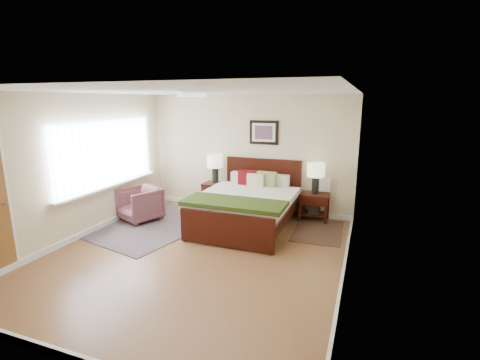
% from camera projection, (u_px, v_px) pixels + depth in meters
% --- Properties ---
extents(floor, '(5.00, 5.00, 0.00)m').
position_uv_depth(floor, '(196.00, 254.00, 5.49)').
color(floor, brown).
rests_on(floor, ground).
extents(back_wall, '(4.50, 0.04, 2.50)m').
position_uv_depth(back_wall, '(248.00, 154.00, 7.49)').
color(back_wall, beige).
rests_on(back_wall, ground).
extents(front_wall, '(4.50, 0.04, 2.50)m').
position_uv_depth(front_wall, '(55.00, 237.00, 2.93)').
color(front_wall, beige).
rests_on(front_wall, ground).
extents(left_wall, '(0.04, 5.00, 2.50)m').
position_uv_depth(left_wall, '(78.00, 167.00, 5.97)').
color(left_wall, beige).
rests_on(left_wall, ground).
extents(right_wall, '(0.04, 5.00, 2.50)m').
position_uv_depth(right_wall, '(351.00, 190.00, 4.45)').
color(right_wall, beige).
rests_on(right_wall, ground).
extents(ceiling, '(4.50, 5.00, 0.02)m').
position_uv_depth(ceiling, '(191.00, 91.00, 4.93)').
color(ceiling, white).
rests_on(ceiling, back_wall).
extents(window, '(0.11, 2.72, 1.32)m').
position_uv_depth(window, '(108.00, 154.00, 6.57)').
color(window, silver).
rests_on(window, left_wall).
extents(ceil_fixture, '(0.44, 0.44, 0.08)m').
position_uv_depth(ceil_fixture, '(191.00, 94.00, 4.94)').
color(ceil_fixture, white).
rests_on(ceil_fixture, ceiling).
extents(bed, '(1.76, 2.14, 1.15)m').
position_uv_depth(bed, '(247.00, 200.00, 6.58)').
color(bed, '#331007').
rests_on(bed, ground).
extents(wall_art, '(0.62, 0.05, 0.50)m').
position_uv_depth(wall_art, '(264.00, 132.00, 7.24)').
color(wall_art, black).
rests_on(wall_art, back_wall).
extents(nightstand_left, '(0.50, 0.45, 0.60)m').
position_uv_depth(nightstand_left, '(215.00, 188.00, 7.67)').
color(nightstand_left, '#331007').
rests_on(nightstand_left, ground).
extents(nightstand_right, '(0.56, 0.42, 0.55)m').
position_uv_depth(nightstand_right, '(314.00, 204.00, 6.97)').
color(nightstand_right, '#331007').
rests_on(nightstand_right, ground).
extents(lamp_left, '(0.34, 0.34, 0.61)m').
position_uv_depth(lamp_left, '(215.00, 164.00, 7.57)').
color(lamp_left, black).
rests_on(lamp_left, nightstand_left).
extents(lamp_right, '(0.34, 0.34, 0.61)m').
position_uv_depth(lamp_right, '(316.00, 173.00, 6.84)').
color(lamp_right, black).
rests_on(lamp_right, nightstand_right).
extents(armchair, '(0.96, 0.97, 0.67)m').
position_uv_depth(armchair, '(140.00, 204.00, 6.98)').
color(armchair, brown).
rests_on(armchair, ground).
extents(rug_persian, '(2.23, 2.77, 0.01)m').
position_uv_depth(rug_persian, '(156.00, 225.00, 6.76)').
color(rug_persian, '#0D1B41').
rests_on(rug_persian, ground).
extents(rug_navy, '(0.92, 1.34, 0.01)m').
position_uv_depth(rug_navy, '(318.00, 231.00, 6.46)').
color(rug_navy, black).
rests_on(rug_navy, ground).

